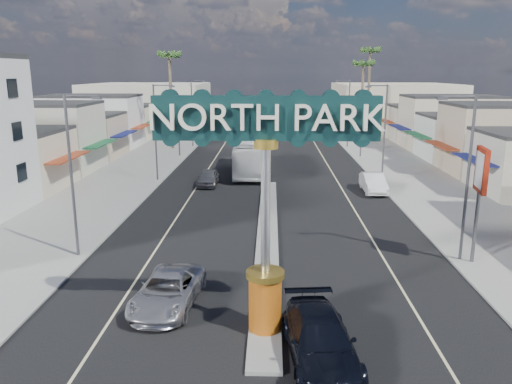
# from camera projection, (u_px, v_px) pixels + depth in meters

# --- Properties ---
(ground) EXTENTS (160.00, 160.00, 0.00)m
(ground) POSITION_uv_depth(u_px,v_px,m) (269.00, 182.00, 47.15)
(ground) COLOR gray
(ground) RESTS_ON ground
(road) EXTENTS (20.00, 120.00, 0.01)m
(road) POSITION_uv_depth(u_px,v_px,m) (269.00, 181.00, 47.15)
(road) COLOR black
(road) RESTS_ON ground
(median_island) EXTENTS (1.30, 30.00, 0.16)m
(median_island) POSITION_uv_depth(u_px,v_px,m) (267.00, 235.00, 31.59)
(median_island) COLOR gray
(median_island) RESTS_ON ground
(sidewalk_left) EXTENTS (8.00, 120.00, 0.12)m
(sidewalk_left) POSITION_uv_depth(u_px,v_px,m) (122.00, 180.00, 47.55)
(sidewalk_left) COLOR gray
(sidewalk_left) RESTS_ON ground
(sidewalk_right) EXTENTS (8.00, 120.00, 0.12)m
(sidewalk_right) POSITION_uv_depth(u_px,v_px,m) (418.00, 182.00, 46.72)
(sidewalk_right) COLOR gray
(sidewalk_right) RESTS_ON ground
(storefront_row_left) EXTENTS (12.00, 42.00, 6.00)m
(storefront_row_left) POSITION_uv_depth(u_px,v_px,m) (70.00, 133.00, 59.78)
(storefront_row_left) COLOR beige
(storefront_row_left) RESTS_ON ground
(storefront_row_right) EXTENTS (12.00, 42.00, 6.00)m
(storefront_row_right) POSITION_uv_depth(u_px,v_px,m) (474.00, 134.00, 58.36)
(storefront_row_right) COLOR #B7B29E
(storefront_row_right) RESTS_ON ground
(backdrop_far_left) EXTENTS (20.00, 20.00, 8.00)m
(backdrop_far_left) POSITION_uv_depth(u_px,v_px,m) (149.00, 106.00, 90.57)
(backdrop_far_left) COLOR #B7B29E
(backdrop_far_left) RESTS_ON ground
(backdrop_far_right) EXTENTS (20.00, 20.00, 8.00)m
(backdrop_far_right) POSITION_uv_depth(u_px,v_px,m) (393.00, 107.00, 89.26)
(backdrop_far_right) COLOR beige
(backdrop_far_right) RESTS_ON ground
(gateway_sign) EXTENTS (8.20, 1.50, 9.15)m
(gateway_sign) POSITION_uv_depth(u_px,v_px,m) (266.00, 188.00, 18.53)
(gateway_sign) COLOR #B2560D
(gateway_sign) RESTS_ON median_island
(traffic_signal_left) EXTENTS (5.09, 0.45, 6.00)m
(traffic_signal_left) POSITION_uv_depth(u_px,v_px,m) (193.00, 121.00, 60.01)
(traffic_signal_left) COLOR #47474C
(traffic_signal_left) RESTS_ON ground
(traffic_signal_right) EXTENTS (5.09, 0.45, 6.00)m
(traffic_signal_right) POSITION_uv_depth(u_px,v_px,m) (347.00, 122.00, 59.46)
(traffic_signal_right) COLOR #47474C
(traffic_signal_right) RESTS_ON ground
(streetlight_l_near) EXTENTS (2.03, 0.22, 9.00)m
(streetlight_l_near) POSITION_uv_depth(u_px,v_px,m) (74.00, 168.00, 26.84)
(streetlight_l_near) COLOR #47474C
(streetlight_l_near) RESTS_ON ground
(streetlight_l_mid) EXTENTS (2.03, 0.22, 9.00)m
(streetlight_l_mid) POSITION_uv_depth(u_px,v_px,m) (157.00, 128.00, 46.27)
(streetlight_l_mid) COLOR #47474C
(streetlight_l_mid) RESTS_ON ground
(streetlight_l_far) EXTENTS (2.03, 0.22, 9.00)m
(streetlight_l_far) POSITION_uv_depth(u_px,v_px,m) (193.00, 110.00, 67.63)
(streetlight_l_far) COLOR #47474C
(streetlight_l_far) RESTS_ON ground
(streetlight_r_near) EXTENTS (2.03, 0.22, 9.00)m
(streetlight_r_near) POSITION_uv_depth(u_px,v_px,m) (465.00, 171.00, 26.22)
(streetlight_r_near) COLOR #47474C
(streetlight_r_near) RESTS_ON ground
(streetlight_r_mid) EXTENTS (2.03, 0.22, 9.00)m
(streetlight_r_mid) POSITION_uv_depth(u_px,v_px,m) (383.00, 128.00, 45.64)
(streetlight_r_mid) COLOR #47474C
(streetlight_r_mid) RESTS_ON ground
(streetlight_r_far) EXTENTS (2.03, 0.22, 9.00)m
(streetlight_r_far) POSITION_uv_depth(u_px,v_px,m) (347.00, 110.00, 67.01)
(streetlight_r_far) COLOR #47474C
(streetlight_r_far) RESTS_ON ground
(palm_left_far) EXTENTS (2.60, 2.60, 13.10)m
(palm_left_far) POSITION_uv_depth(u_px,v_px,m) (169.00, 61.00, 64.25)
(palm_left_far) COLOR brown
(palm_left_far) RESTS_ON ground
(palm_right_mid) EXTENTS (2.60, 2.60, 12.10)m
(palm_right_mid) POSITION_uv_depth(u_px,v_px,m) (363.00, 68.00, 69.52)
(palm_right_mid) COLOR brown
(palm_right_mid) RESTS_ON ground
(palm_right_far) EXTENTS (2.60, 2.60, 14.10)m
(palm_right_far) POSITION_uv_depth(u_px,v_px,m) (370.00, 56.00, 74.87)
(palm_right_far) COLOR brown
(palm_right_far) RESTS_ON ground
(suv_left) EXTENTS (2.93, 5.54, 1.48)m
(suv_left) POSITION_uv_depth(u_px,v_px,m) (168.00, 291.00, 21.97)
(suv_left) COLOR #B5B4B9
(suv_left) RESTS_ON ground
(suv_right) EXTENTS (2.84, 5.84, 1.64)m
(suv_right) POSITION_uv_depth(u_px,v_px,m) (320.00, 340.00, 17.80)
(suv_right) COLOR black
(suv_right) RESTS_ON ground
(car_parked_left) EXTENTS (1.84, 4.32, 1.46)m
(car_parked_left) POSITION_uv_depth(u_px,v_px,m) (208.00, 178.00, 45.42)
(car_parked_left) COLOR #5D5D62
(car_parked_left) RESTS_ON ground
(car_parked_right) EXTENTS (1.76, 4.94, 1.62)m
(car_parked_right) POSITION_uv_depth(u_px,v_px,m) (373.00, 183.00, 42.86)
(car_parked_right) COLOR white
(car_parked_right) RESTS_ON ground
(city_bus) EXTENTS (3.41, 13.02, 3.60)m
(city_bus) POSITION_uv_depth(u_px,v_px,m) (250.00, 155.00, 51.16)
(city_bus) COLOR silver
(city_bus) RESTS_ON ground
(bank_pylon_sign) EXTENTS (0.54, 1.96, 6.22)m
(bank_pylon_sign) POSITION_uv_depth(u_px,v_px,m) (481.00, 177.00, 25.92)
(bank_pylon_sign) COLOR #47474C
(bank_pylon_sign) RESTS_ON sidewalk_right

